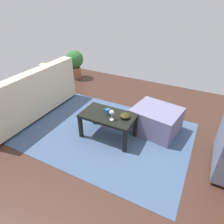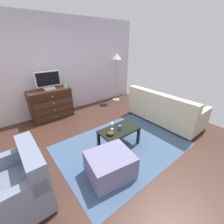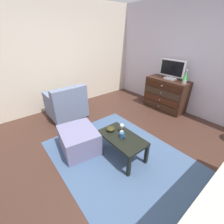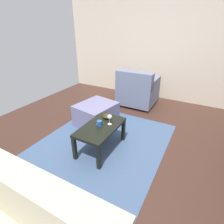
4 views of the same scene
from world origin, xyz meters
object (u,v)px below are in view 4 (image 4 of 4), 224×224
object	(u,v)px
mug	(99,124)
wine_glass	(110,117)
bowl_decorative	(107,116)
armchair	(138,90)
ottoman	(96,114)
coffee_table	(101,129)

from	to	relation	value
mug	wine_glass	bearing A→B (deg)	139.51
bowl_decorative	armchair	bearing A→B (deg)	-176.24
wine_glass	mug	distance (m)	0.18
mug	bowl_decorative	distance (m)	0.27
mug	ottoman	size ratio (longest dim) A/B	0.16
coffee_table	armchair	xyz separation A→B (m)	(-1.86, -0.14, 0.01)
coffee_table	bowl_decorative	world-z (taller)	bowl_decorative
bowl_decorative	coffee_table	bearing A→B (deg)	8.08
coffee_table	wine_glass	distance (m)	0.23
coffee_table	ottoman	size ratio (longest dim) A/B	1.16
coffee_table	bowl_decorative	bearing A→B (deg)	-171.92
wine_glass	ottoman	xyz separation A→B (m)	(-0.50, -0.58, -0.32)
coffee_table	armchair	size ratio (longest dim) A/B	0.96
armchair	ottoman	xyz separation A→B (m)	(1.25, -0.34, -0.15)
coffee_table	ottoman	bearing A→B (deg)	-141.76
wine_glass	armchair	world-z (taller)	armchair
coffee_table	mug	world-z (taller)	mug
wine_glass	armchair	size ratio (longest dim) A/B	0.19
wine_glass	mug	world-z (taller)	wine_glass
bowl_decorative	armchair	distance (m)	1.61
wine_glass	bowl_decorative	size ratio (longest dim) A/B	1.04
coffee_table	armchair	world-z (taller)	armchair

